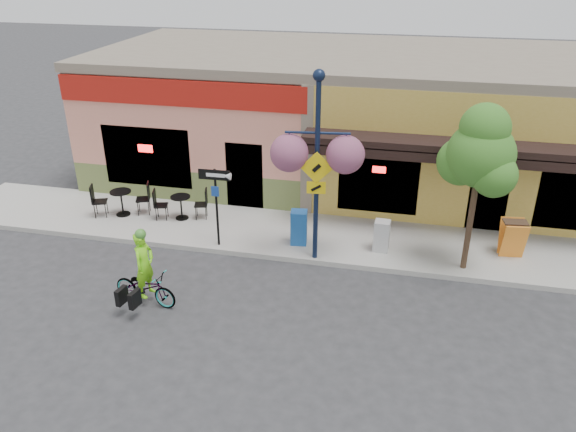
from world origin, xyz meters
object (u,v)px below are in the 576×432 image
object	(u,v)px
cyclist_rider	(145,274)
street_tree	(475,190)
newspaper_box_blue	(299,227)
newspaper_box_grey	(382,236)
lamp_post	(317,170)
one_way_sign	(217,208)
building	(355,115)
bicycle	(145,287)

from	to	relation	value
cyclist_rider	street_tree	xyz separation A→B (m)	(7.50, 3.12, 1.55)
cyclist_rider	newspaper_box_blue	bearing A→B (deg)	-31.16
cyclist_rider	newspaper_box_grey	size ratio (longest dim) A/B	1.84
lamp_post	one_way_sign	distance (m)	3.12
one_way_sign	newspaper_box_grey	size ratio (longest dim) A/B	2.56
building	bicycle	world-z (taller)	building
building	bicycle	xyz separation A→B (m)	(-3.86, -9.62, -1.81)
one_way_sign	newspaper_box_blue	bearing A→B (deg)	13.48
newspaper_box_blue	lamp_post	bearing A→B (deg)	-56.75
one_way_sign	newspaper_box_blue	distance (m)	2.36
bicycle	street_tree	xyz separation A→B (m)	(7.55, 3.12, 1.94)
lamp_post	street_tree	size ratio (longest dim) A/B	1.14
bicycle	newspaper_box_grey	xyz separation A→B (m)	(5.36, 3.58, 0.16)
bicycle	one_way_sign	distance (m)	3.15
newspaper_box_blue	street_tree	bearing A→B (deg)	-11.71
newspaper_box_grey	bicycle	bearing A→B (deg)	-143.33
building	street_tree	bearing A→B (deg)	-60.41
one_way_sign	building	bearing A→B (deg)	64.56
bicycle	newspaper_box_grey	distance (m)	6.44
one_way_sign	street_tree	xyz separation A→B (m)	(6.71, 0.21, 1.08)
bicycle	cyclist_rider	distance (m)	0.39
cyclist_rider	lamp_post	xyz separation A→B (m)	(3.58, 2.79, 1.87)
building	cyclist_rider	world-z (taller)	building
lamp_post	one_way_sign	world-z (taller)	lamp_post
bicycle	building	bearing A→B (deg)	-12.35
building	street_tree	world-z (taller)	street_tree
one_way_sign	street_tree	world-z (taller)	street_tree
lamp_post	newspaper_box_blue	world-z (taller)	lamp_post
building	newspaper_box_blue	xyz separation A→B (m)	(-0.82, -6.14, -1.60)
one_way_sign	newspaper_box_blue	size ratio (longest dim) A/B	2.29
newspaper_box_blue	street_tree	xyz separation A→B (m)	(4.51, -0.37, 1.73)
cyclist_rider	newspaper_box_grey	world-z (taller)	cyclist_rider
one_way_sign	bicycle	bearing A→B (deg)	-107.52
cyclist_rider	one_way_sign	bearing A→B (deg)	-5.83
bicycle	one_way_sign	xyz separation A→B (m)	(0.85, 2.91, 0.86)
bicycle	lamp_post	distance (m)	5.10
building	newspaper_box_grey	distance (m)	6.44
newspaper_box_blue	newspaper_box_grey	world-z (taller)	newspaper_box_blue
cyclist_rider	newspaper_box_blue	distance (m)	4.60
bicycle	newspaper_box_blue	size ratio (longest dim) A/B	1.67
building	newspaper_box_blue	bearing A→B (deg)	-97.58
newspaper_box_grey	building	bearing A→B (deg)	106.82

